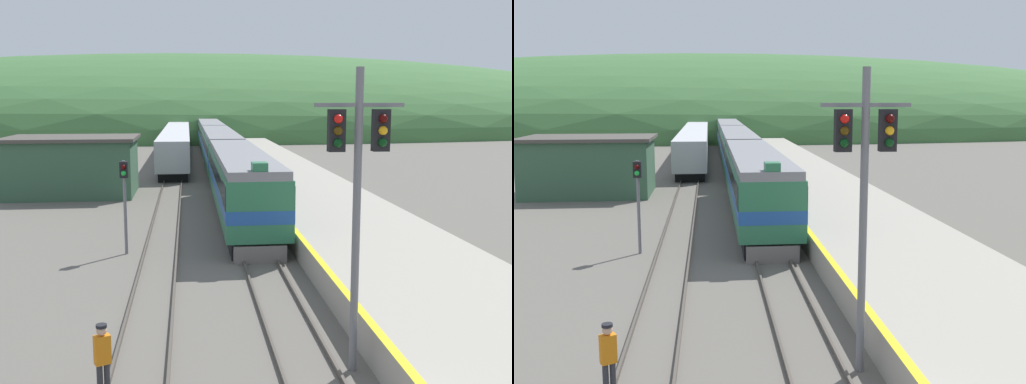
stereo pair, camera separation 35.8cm
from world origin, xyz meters
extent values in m
cube|color=#4C443D|center=(-0.72, 70.00, 0.08)|extent=(0.08, 180.00, 0.16)
cube|color=#4C443D|center=(0.72, 70.00, 0.08)|extent=(0.08, 180.00, 0.16)
cube|color=#4C443D|center=(-4.98, 70.00, 0.08)|extent=(0.08, 180.00, 0.16)
cube|color=#4C443D|center=(-3.54, 70.00, 0.08)|extent=(0.08, 180.00, 0.16)
cube|color=#9E9689|center=(5.00, 50.00, 0.54)|extent=(6.74, 140.00, 1.07)
cube|color=yellow|center=(1.74, 50.00, 1.08)|extent=(0.24, 140.00, 0.01)
ellipsoid|color=#3D6B38|center=(0.00, 131.51, 0.00)|extent=(234.67, 105.60, 33.37)
cube|color=#385B42|center=(-11.20, 34.70, 1.98)|extent=(8.70, 6.13, 3.97)
cube|color=#47423D|center=(-11.20, 34.70, 4.09)|extent=(9.20, 6.63, 0.24)
cube|color=black|center=(0.00, 24.78, 0.42)|extent=(2.37, 18.40, 0.85)
cube|color=#286B47|center=(0.00, 24.78, 2.18)|extent=(2.89, 19.57, 2.65)
cube|color=#1E4C99|center=(0.00, 24.78, 1.96)|extent=(2.92, 19.59, 0.58)
cube|color=black|center=(0.00, 24.78, 2.76)|extent=(2.91, 18.40, 0.80)
cube|color=slate|center=(0.00, 24.78, 3.70)|extent=(2.72, 19.57, 0.40)
cube|color=black|center=(0.00, 16.12, 2.76)|extent=(2.93, 2.20, 1.06)
cube|color=#286B47|center=(0.00, 15.44, 4.08)|extent=(0.64, 0.80, 0.36)
cube|color=slate|center=(0.00, 15.19, 0.38)|extent=(2.25, 0.40, 0.77)
cube|color=black|center=(0.00, 46.72, 0.42)|extent=(2.37, 21.16, 0.85)
cube|color=#286B47|center=(0.00, 46.72, 2.18)|extent=(2.89, 22.51, 2.65)
cube|color=#1E4C99|center=(0.00, 46.72, 1.96)|extent=(2.92, 22.53, 0.58)
cube|color=black|center=(0.00, 46.72, 2.76)|extent=(2.91, 21.16, 0.80)
cube|color=slate|center=(0.00, 46.72, 3.70)|extent=(2.72, 22.51, 0.40)
cube|color=black|center=(0.00, 70.14, 0.42)|extent=(2.37, 21.16, 0.85)
cube|color=#286B47|center=(0.00, 70.14, 2.18)|extent=(2.89, 22.51, 2.65)
cube|color=#1E4C99|center=(0.00, 70.14, 1.96)|extent=(2.92, 22.53, 0.58)
cube|color=black|center=(0.00, 70.14, 2.76)|extent=(2.91, 21.16, 0.80)
cube|color=slate|center=(0.00, 70.14, 3.70)|extent=(2.72, 22.51, 0.40)
cube|color=black|center=(0.00, 93.55, 0.42)|extent=(2.37, 21.16, 0.85)
cube|color=#286B47|center=(0.00, 93.55, 2.18)|extent=(2.89, 22.51, 2.65)
cube|color=#1E4C99|center=(0.00, 93.55, 1.96)|extent=(2.92, 22.53, 0.58)
cube|color=black|center=(0.00, 93.55, 2.76)|extent=(2.91, 21.16, 0.80)
cube|color=slate|center=(0.00, 93.55, 3.70)|extent=(2.72, 22.51, 0.40)
cube|color=black|center=(-4.26, 61.38, 0.40)|extent=(2.46, 41.94, 0.80)
cube|color=#BCBCC1|center=(-4.26, 61.38, 2.12)|extent=(2.90, 43.68, 2.64)
cylinder|color=slate|center=(1.15, 4.87, 3.83)|extent=(0.20, 0.20, 7.66)
cube|color=slate|center=(1.15, 4.87, 6.76)|extent=(2.20, 0.10, 0.10)
cube|color=black|center=(0.60, 4.87, 6.15)|extent=(0.40, 0.28, 1.02)
sphere|color=red|center=(0.60, 4.69, 6.43)|extent=(0.22, 0.22, 0.22)
sphere|color=#412C05|center=(0.60, 4.69, 6.15)|extent=(0.22, 0.22, 0.22)
sphere|color=black|center=(0.60, 4.69, 5.86)|extent=(0.22, 0.22, 0.22)
cube|color=black|center=(1.70, 4.87, 6.15)|extent=(0.40, 0.28, 1.02)
sphere|color=#3C0504|center=(1.70, 4.69, 6.43)|extent=(0.22, 0.22, 0.22)
sphere|color=orange|center=(1.70, 4.69, 6.15)|extent=(0.22, 0.22, 0.22)
sphere|color=black|center=(1.70, 4.69, 5.86)|extent=(0.22, 0.22, 0.22)
cylinder|color=slate|center=(-5.78, 17.36, 2.11)|extent=(0.14, 0.14, 4.21)
cube|color=black|center=(-5.78, 17.36, 3.81)|extent=(0.36, 0.28, 0.71)
sphere|color=#3C0504|center=(-5.78, 17.19, 3.94)|extent=(0.22, 0.22, 0.22)
sphere|color=green|center=(-5.78, 17.19, 3.67)|extent=(0.22, 0.22, 0.22)
cylinder|color=#2D2D33|center=(-5.07, 3.99, 0.44)|extent=(0.14, 0.14, 0.89)
cylinder|color=#2D2D33|center=(-4.91, 4.06, 0.44)|extent=(0.14, 0.14, 0.89)
cube|color=orange|center=(-4.99, 4.02, 1.23)|extent=(0.42, 0.35, 0.68)
sphere|color=tan|center=(-4.99, 4.02, 1.69)|extent=(0.24, 0.24, 0.24)
cylinder|color=black|center=(-4.99, 4.02, 1.80)|extent=(0.25, 0.25, 0.07)
camera|label=1|loc=(-2.96, -9.25, 6.92)|focal=42.00mm
camera|label=2|loc=(-2.60, -9.29, 6.92)|focal=42.00mm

